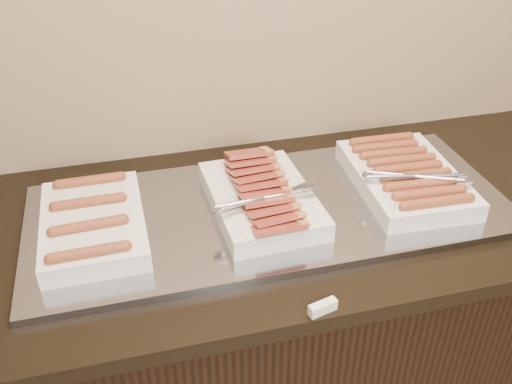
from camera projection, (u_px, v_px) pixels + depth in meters
counter at (267, 335)px, 1.69m from camera, size 2.06×0.76×0.90m
warming_tray at (271, 210)px, 1.44m from camera, size 1.20×0.50×0.02m
dish_left at (93, 223)px, 1.33m from camera, size 0.24×0.35×0.07m
dish_center at (261, 197)px, 1.41m from camera, size 0.27×0.38×0.10m
dish_right at (406, 177)px, 1.49m from camera, size 0.28×0.39×0.08m
label_holder at (323, 307)px, 1.15m from camera, size 0.06×0.03×0.02m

